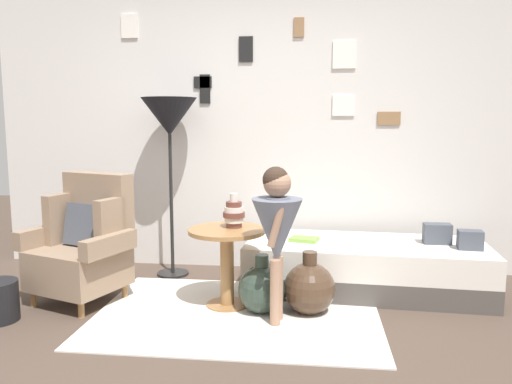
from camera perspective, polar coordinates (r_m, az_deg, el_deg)
name	(u,v)px	position (r m, az deg, el deg)	size (l,w,h in m)	color
ground_plane	(212,359)	(3.10, -5.02, -18.23)	(12.00, 12.00, 0.00)	#4C3D33
gallery_wall	(252,128)	(4.71, -0.41, 7.18)	(4.80, 0.12, 2.60)	silver
rug	(238,314)	(3.72, -2.08, -13.50)	(2.00, 1.44, 0.01)	silver
armchair	(85,244)	(4.10, -18.70, -5.55)	(0.88, 0.77, 0.97)	#9E7042
daybed	(365,267)	(4.24, 12.17, -8.19)	(1.95, 0.92, 0.40)	#4C4742
pillow_head	(470,240)	(4.20, 22.92, -4.98)	(0.18, 0.12, 0.15)	#474C56
pillow_mid	(437,234)	(4.30, 19.69, -4.43)	(0.21, 0.12, 0.16)	#474C56
side_table	(227,251)	(3.75, -3.29, -6.68)	(0.57, 0.57, 0.59)	#9E7042
vase_striped	(234,214)	(3.74, -2.50, -2.45)	(0.16, 0.16, 0.25)	brown
floor_lamp	(169,121)	(4.48, -9.71, 7.84)	(0.48, 0.48, 1.57)	black
person_child	(277,225)	(3.38, 2.36, -3.75)	(0.34, 0.34, 1.07)	#A37A60
book_on_daybed	(304,239)	(4.16, 5.43, -5.31)	(0.22, 0.16, 0.03)	#7AAB47
demijohn_near	(262,289)	(3.70, 0.66, -10.84)	(0.34, 0.34, 0.43)	#2D3D33
demijohn_far	(309,288)	(3.70, 6.02, -10.67)	(0.37, 0.37, 0.45)	#473323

